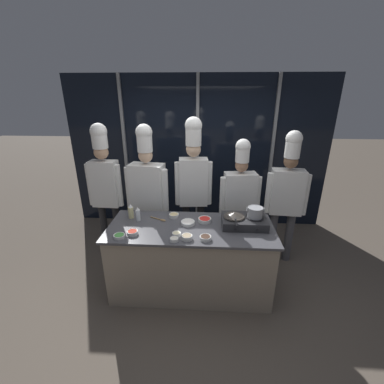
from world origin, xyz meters
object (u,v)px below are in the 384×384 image
prep_bowl_soy_glaze (205,238)px  chef_line (193,178)px  stock_pot (255,212)px  prep_bowl_chili_flakes (132,232)px  portable_stove (244,221)px  chef_pastry (240,194)px  prep_bowl_ginger (174,215)px  serving_spoon_slotted (161,220)px  frying_pan (234,215)px  squeeze_bottle_clear (138,214)px  prep_bowl_noodles (177,234)px  squeeze_bottle_oil (131,211)px  chef_apprentice (287,191)px  chef_head (105,180)px  prep_bowl_garlic (174,239)px  prep_bowl_bell_pepper (205,220)px  prep_bowl_mushrooms (187,237)px  chef_sous (148,187)px  prep_bowl_rice (188,223)px  prep_bowl_scallions (119,236)px

prep_bowl_soy_glaze → chef_line: (-0.19, 1.05, 0.33)m
stock_pot → prep_bowl_chili_flakes: stock_pot is taller
portable_stove → chef_pastry: bearing=88.7°
prep_bowl_ginger → prep_bowl_chili_flakes: bearing=-131.6°
serving_spoon_slotted → portable_stove: bearing=-3.8°
portable_stove → frying_pan: size_ratio=1.21×
frying_pan → squeeze_bottle_clear: squeeze_bottle_clear is taller
squeeze_bottle_clear → chef_pastry: chef_pastry is taller
prep_bowl_ginger → chef_line: bearing=67.2°
prep_bowl_soy_glaze → prep_bowl_noodles: 0.33m
stock_pot → prep_bowl_noodles: stock_pot is taller
squeeze_bottle_oil → prep_bowl_noodles: size_ratio=1.87×
serving_spoon_slotted → chef_apprentice: (1.68, 0.55, 0.21)m
portable_stove → squeeze_bottle_clear: squeeze_bottle_clear is taller
chef_pastry → portable_stove: bearing=82.0°
chef_apprentice → serving_spoon_slotted: bearing=22.9°
prep_bowl_noodles → chef_apprentice: bearing=32.2°
stock_pot → chef_head: bearing=163.1°
prep_bowl_garlic → prep_bowl_bell_pepper: 0.57m
frying_pan → prep_bowl_mushrooms: size_ratio=3.56×
prep_bowl_ginger → chef_line: 0.66m
frying_pan → prep_bowl_chili_flakes: (-1.16, -0.29, -0.11)m
chef_apprentice → prep_bowl_noodles: bearing=36.9°
prep_bowl_soy_glaze → prep_bowl_chili_flakes: same height
prep_bowl_soy_glaze → prep_bowl_mushrooms: 0.20m
portable_stove → prep_bowl_garlic: (-0.80, -0.41, -0.03)m
serving_spoon_slotted → chef_line: chef_line is taller
prep_bowl_ginger → chef_apprentice: size_ratio=0.07×
stock_pot → chef_sous: bearing=157.3°
stock_pot → prep_bowl_rice: bearing=-178.5°
prep_bowl_soy_glaze → chef_pastry: bearing=64.9°
prep_bowl_rice → chef_line: 0.79m
prep_bowl_noodles → serving_spoon_slotted: (-0.24, 0.35, -0.01)m
prep_bowl_chili_flakes → prep_bowl_rice: (0.61, 0.28, -0.00)m
squeeze_bottle_clear → prep_bowl_soy_glaze: 0.94m
prep_bowl_noodles → portable_stove: bearing=20.1°
prep_bowl_scallions → serving_spoon_slotted: (0.39, 0.44, -0.01)m
prep_bowl_scallions → stock_pot: bearing=13.5°
portable_stove → prep_bowl_mushrooms: bearing=-151.5°
prep_bowl_soy_glaze → prep_bowl_noodles: size_ratio=1.27×
portable_stove → frying_pan: (-0.12, -0.00, 0.08)m
prep_bowl_mushrooms → chef_apprentice: size_ratio=0.06×
chef_sous → serving_spoon_slotted: bearing=126.1°
prep_bowl_rice → prep_bowl_scallions: (-0.74, -0.35, -0.00)m
portable_stove → prep_bowl_soy_glaze: 0.58m
prep_bowl_soy_glaze → prep_bowl_rice: size_ratio=0.75×
prep_bowl_garlic → portable_stove: bearing=27.1°
chef_sous → chef_apprentice: size_ratio=1.04×
chef_apprentice → prep_bowl_soy_glaze: bearing=46.0°
serving_spoon_slotted → chef_apprentice: bearing=18.1°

